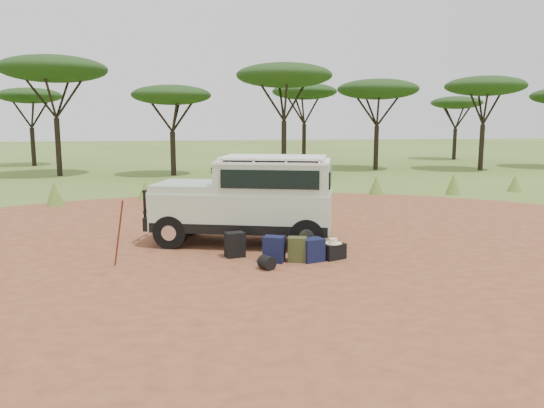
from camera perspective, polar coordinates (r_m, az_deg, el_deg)
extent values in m
plane|color=#536E27|center=(11.36, -0.65, -5.91)|extent=(140.00, 140.00, 0.00)
cylinder|color=#965931|center=(11.36, -0.65, -5.89)|extent=(23.00, 23.00, 0.01)
cone|color=#536E27|center=(19.74, -22.35, 1.03)|extent=(0.60, 0.60, 0.85)
cone|color=#536E27|center=(20.22, -13.47, 1.42)|extent=(0.60, 0.60, 0.70)
cone|color=#536E27|center=(19.86, -4.88, 1.79)|extent=(0.60, 0.60, 0.90)
cone|color=#536E27|center=(19.98, 3.83, 1.70)|extent=(0.60, 0.60, 0.80)
cone|color=#536E27|center=(21.56, 11.15, 2.01)|extent=(0.60, 0.60, 0.75)
cone|color=#536E27|center=(22.29, 18.92, 2.05)|extent=(0.60, 0.60, 0.85)
cone|color=#536E27|center=(24.22, 24.67, 2.05)|extent=(0.60, 0.60, 0.70)
cylinder|color=black|center=(30.49, -22.01, 5.69)|extent=(0.28, 0.28, 3.06)
ellipsoid|color=#193212|center=(30.58, -22.46, 13.28)|extent=(5.50, 5.50, 1.38)
cylinder|color=black|center=(29.08, -10.59, 5.35)|extent=(0.28, 0.28, 2.34)
ellipsoid|color=#193212|center=(29.06, -10.77, 11.45)|extent=(4.20, 4.20, 1.05)
cylinder|color=black|center=(29.25, 1.29, 6.09)|extent=(0.28, 0.28, 2.93)
ellipsoid|color=#193212|center=(29.31, 1.32, 13.67)|extent=(5.20, 5.20, 1.30)
cylinder|color=black|center=(32.59, 11.13, 5.94)|extent=(0.28, 0.28, 2.61)
ellipsoid|color=#193212|center=(32.60, 11.32, 12.01)|extent=(4.80, 4.80, 1.20)
cylinder|color=black|center=(33.93, 21.60, 5.67)|extent=(0.28, 0.28, 2.70)
ellipsoid|color=#193212|center=(33.95, 21.95, 11.69)|extent=(4.60, 4.60, 1.15)
cylinder|color=black|center=(37.99, -24.31, 5.62)|extent=(0.28, 0.28, 2.48)
ellipsoid|color=#193212|center=(37.99, -24.63, 10.55)|extent=(4.00, 4.00, 1.00)
cylinder|color=black|center=(37.42, 3.46, 6.53)|extent=(0.28, 0.28, 2.70)
ellipsoid|color=#193212|center=(37.44, 3.51, 11.99)|extent=(4.50, 4.50, 1.12)
cylinder|color=black|center=(42.78, 19.04, 6.12)|extent=(0.28, 0.28, 2.34)
ellipsoid|color=#193212|center=(42.76, 19.25, 10.26)|extent=(3.80, 3.80, 0.95)
cube|color=#B2C7AA|center=(12.62, -3.09, -0.59)|extent=(4.47, 2.89, 0.88)
cube|color=black|center=(12.68, -3.08, -2.04)|extent=(4.40, 2.90, 0.22)
cube|color=#B2C7AA|center=(12.40, 0.25, 2.91)|extent=(2.95, 2.35, 0.69)
cube|color=white|center=(12.37, 0.25, 4.63)|extent=(2.96, 2.38, 0.06)
cube|color=white|center=(12.36, 0.25, 5.06)|extent=(2.73, 2.22, 0.05)
cube|color=#B2C7AA|center=(12.85, -8.86, 1.88)|extent=(1.95, 1.99, 0.18)
cube|color=black|center=(12.62, -5.47, 3.13)|extent=(0.58, 1.38, 0.48)
cube|color=black|center=(11.58, -0.28, 2.65)|extent=(2.09, 0.71, 0.41)
cube|color=black|center=(13.22, 0.72, 3.43)|extent=(2.09, 0.71, 0.41)
cube|color=black|center=(12.30, 6.29, 2.81)|extent=(0.46, 1.31, 0.38)
cube|color=black|center=(13.23, -12.18, -1.53)|extent=(0.64, 1.63, 0.31)
cylinder|color=black|center=(13.16, -12.74, 1.64)|extent=(0.43, 1.16, 0.06)
cylinder|color=black|center=(13.22, -12.67, -0.46)|extent=(0.43, 1.16, 0.06)
cylinder|color=silver|center=(12.95, -13.18, 0.69)|extent=(0.12, 0.21, 0.20)
cylinder|color=silver|center=(13.43, -12.41, 1.00)|extent=(0.12, 0.21, 0.20)
cube|color=white|center=(13.23, -12.50, -1.05)|extent=(0.15, 0.38, 0.11)
cylinder|color=black|center=(13.40, -4.38, 3.04)|extent=(0.09, 0.09, 0.76)
cylinder|color=black|center=(12.39, -10.86, -2.98)|extent=(0.82, 0.48, 0.77)
cylinder|color=black|center=(13.78, -8.92, -1.73)|extent=(0.82, 0.48, 0.77)
cylinder|color=black|center=(11.79, 3.77, -3.44)|extent=(0.82, 0.48, 0.77)
cylinder|color=black|center=(13.24, 4.21, -2.08)|extent=(0.82, 0.48, 0.77)
cylinder|color=brown|center=(10.96, -16.16, -3.08)|extent=(0.29, 0.39, 1.39)
cube|color=black|center=(11.46, -4.02, -4.39)|extent=(0.45, 0.37, 0.54)
cube|color=#131A3D|center=(11.02, 0.22, -4.90)|extent=(0.51, 0.45, 0.55)
cube|color=#424821|center=(11.07, 2.73, -4.91)|extent=(0.44, 0.36, 0.52)
cube|color=#131A3D|center=(11.12, 4.39, -4.96)|extent=(0.51, 0.44, 0.49)
cube|color=black|center=(11.37, 6.58, -5.07)|extent=(0.57, 0.50, 0.34)
cylinder|color=black|center=(10.52, -0.56, -6.33)|extent=(0.38, 0.38, 0.28)
cylinder|color=beige|center=(11.33, 6.59, -4.20)|extent=(0.37, 0.37, 0.02)
cylinder|color=beige|center=(11.32, 6.60, -3.93)|extent=(0.19, 0.19, 0.09)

